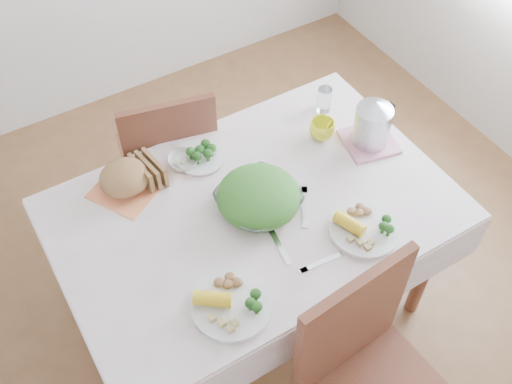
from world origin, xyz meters
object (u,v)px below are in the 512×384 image
salad_bowl (259,201)px  dinner_plate_left (232,305)px  dining_table (254,263)px  electric_kettle (373,122)px  yellow_mug (322,129)px  chair_far (168,156)px  dinner_plate_right (364,229)px

salad_bowl → dinner_plate_left: (-0.30, -0.32, -0.03)m
salad_bowl → dining_table: bearing=147.9°
dining_table → electric_kettle: (0.59, 0.05, 0.51)m
dining_table → dinner_plate_left: bearing=-131.0°
yellow_mug → salad_bowl: bearing=-155.9°
dinner_plate_left → salad_bowl: bearing=46.8°
chair_far → salad_bowl: chair_far is taller
dinner_plate_right → dinner_plate_left: bearing=-178.0°
dinner_plate_right → electric_kettle: electric_kettle is taller
chair_far → electric_kettle: size_ratio=4.49×
salad_bowl → electric_kettle: (0.58, 0.06, 0.08)m
dinner_plate_left → dining_table: bearing=49.0°
dinner_plate_right → electric_kettle: 0.48m
chair_far → electric_kettle: (0.66, -0.64, 0.42)m
chair_far → electric_kettle: 1.01m
dinner_plate_left → yellow_mug: yellow_mug is taller
dining_table → dinner_plate_left: 0.59m
electric_kettle → dinner_plate_left: bearing=-147.8°
dinner_plate_right → electric_kettle: (0.30, 0.36, 0.11)m
dining_table → chair_far: bearing=95.8°
dining_table → yellow_mug: bearing=22.5°
salad_bowl → yellow_mug: (0.43, 0.19, 0.01)m
dining_table → dinner_plate_right: bearing=-46.7°
dining_table → dinner_plate_right: dinner_plate_right is taller
dining_table → salad_bowl: size_ratio=4.67×
dinner_plate_left → yellow_mug: (0.73, 0.51, 0.03)m
salad_bowl → yellow_mug: 0.47m
dinner_plate_right → yellow_mug: (0.15, 0.49, 0.03)m
dinner_plate_right → dining_table: bearing=133.3°
dining_table → electric_kettle: size_ratio=6.60×
dinner_plate_left → electric_kettle: bearing=23.2°
salad_bowl → electric_kettle: 0.58m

